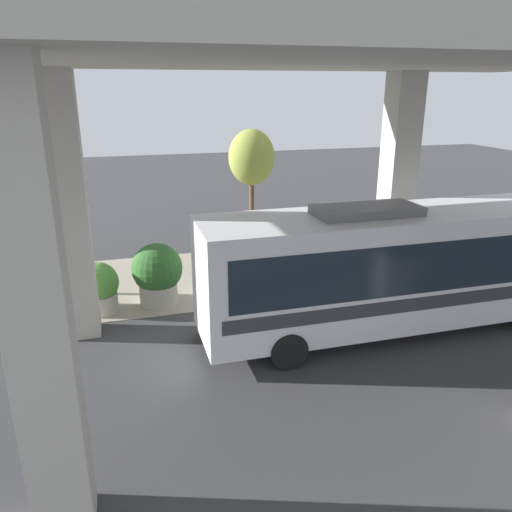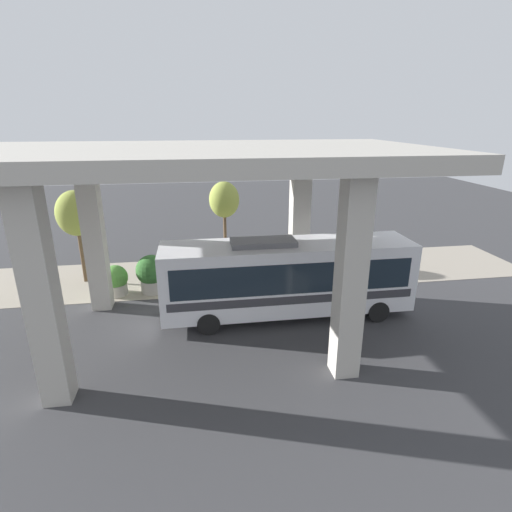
{
  "view_description": "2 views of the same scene",
  "coord_description": "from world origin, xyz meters",
  "px_view_note": "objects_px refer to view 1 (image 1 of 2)",
  "views": [
    {
      "loc": [
        14.62,
        -3.72,
        6.9
      ],
      "look_at": [
        1.62,
        -0.05,
        2.3
      ],
      "focal_mm": 35.0,
      "sensor_mm": 36.0,
      "label": 1
    },
    {
      "loc": [
        19.56,
        -0.14,
        8.99
      ],
      "look_at": [
        1.2,
        2.66,
        2.54
      ],
      "focal_mm": 28.0,
      "sensor_mm": 36.0,
      "label": 2
    }
  ],
  "objects_px": {
    "planter_middle": "(216,267)",
    "street_tree_far": "(22,179)",
    "bus": "(399,263)",
    "planter_front": "(157,274)",
    "street_tree_near": "(252,158)",
    "planter_extra": "(98,288)",
    "fire_hydrant": "(250,283)",
    "planter_back": "(291,263)"
  },
  "relations": [
    {
      "from": "fire_hydrant",
      "to": "planter_front",
      "type": "relative_size",
      "value": 0.42
    },
    {
      "from": "planter_front",
      "to": "street_tree_far",
      "type": "distance_m",
      "value": 5.38
    },
    {
      "from": "fire_hydrant",
      "to": "planter_extra",
      "type": "relative_size",
      "value": 0.53
    },
    {
      "from": "fire_hydrant",
      "to": "planter_middle",
      "type": "bearing_deg",
      "value": -125.25
    },
    {
      "from": "bus",
      "to": "street_tree_near",
      "type": "height_order",
      "value": "street_tree_near"
    },
    {
      "from": "fire_hydrant",
      "to": "planter_back",
      "type": "xyz_separation_m",
      "value": [
        -0.36,
        1.62,
        0.46
      ]
    },
    {
      "from": "bus",
      "to": "street_tree_near",
      "type": "relative_size",
      "value": 2.17
    },
    {
      "from": "street_tree_far",
      "to": "fire_hydrant",
      "type": "bearing_deg",
      "value": 73.19
    },
    {
      "from": "fire_hydrant",
      "to": "planter_back",
      "type": "distance_m",
      "value": 1.72
    },
    {
      "from": "bus",
      "to": "planter_front",
      "type": "relative_size",
      "value": 5.55
    },
    {
      "from": "planter_back",
      "to": "fire_hydrant",
      "type": "bearing_deg",
      "value": -77.34
    },
    {
      "from": "planter_front",
      "to": "planter_extra",
      "type": "relative_size",
      "value": 1.26
    },
    {
      "from": "bus",
      "to": "planter_front",
      "type": "bearing_deg",
      "value": -119.73
    },
    {
      "from": "planter_extra",
      "to": "bus",
      "type": "bearing_deg",
      "value": 66.72
    },
    {
      "from": "planter_middle",
      "to": "planter_extra",
      "type": "height_order",
      "value": "planter_middle"
    },
    {
      "from": "planter_front",
      "to": "planter_extra",
      "type": "distance_m",
      "value": 1.91
    },
    {
      "from": "planter_middle",
      "to": "street_tree_far",
      "type": "distance_m",
      "value": 7.01
    },
    {
      "from": "street_tree_near",
      "to": "planter_back",
      "type": "bearing_deg",
      "value": 7.72
    },
    {
      "from": "bus",
      "to": "street_tree_far",
      "type": "relative_size",
      "value": 2.18
    },
    {
      "from": "planter_middle",
      "to": "bus",
      "type": "bearing_deg",
      "value": 45.6
    },
    {
      "from": "planter_back",
      "to": "street_tree_near",
      "type": "relative_size",
      "value": 0.33
    },
    {
      "from": "planter_extra",
      "to": "street_tree_far",
      "type": "distance_m",
      "value": 4.41
    },
    {
      "from": "planter_front",
      "to": "planter_middle",
      "type": "distance_m",
      "value": 2.2
    },
    {
      "from": "street_tree_far",
      "to": "street_tree_near",
      "type": "bearing_deg",
      "value": 102.21
    },
    {
      "from": "bus",
      "to": "planter_middle",
      "type": "distance_m",
      "value": 6.41
    },
    {
      "from": "bus",
      "to": "street_tree_near",
      "type": "bearing_deg",
      "value": -163.11
    },
    {
      "from": "bus",
      "to": "planter_extra",
      "type": "relative_size",
      "value": 7.0
    },
    {
      "from": "fire_hydrant",
      "to": "planter_extra",
      "type": "height_order",
      "value": "planter_extra"
    },
    {
      "from": "fire_hydrant",
      "to": "planter_back",
      "type": "relative_size",
      "value": 0.51
    },
    {
      "from": "planter_middle",
      "to": "street_tree_near",
      "type": "xyz_separation_m",
      "value": [
        -3.21,
        2.19,
        3.31
      ]
    },
    {
      "from": "planter_extra",
      "to": "street_tree_far",
      "type": "relative_size",
      "value": 0.31
    },
    {
      "from": "planter_middle",
      "to": "street_tree_far",
      "type": "relative_size",
      "value": 0.33
    },
    {
      "from": "street_tree_far",
      "to": "planter_extra",
      "type": "bearing_deg",
      "value": 44.24
    },
    {
      "from": "street_tree_near",
      "to": "street_tree_far",
      "type": "distance_m",
      "value": 8.47
    },
    {
      "from": "bus",
      "to": "street_tree_near",
      "type": "distance_m",
      "value": 8.22
    },
    {
      "from": "street_tree_near",
      "to": "planter_front",
      "type": "bearing_deg",
      "value": -48.03
    },
    {
      "from": "planter_middle",
      "to": "street_tree_far",
      "type": "bearing_deg",
      "value": -103.07
    },
    {
      "from": "planter_back",
      "to": "street_tree_far",
      "type": "distance_m",
      "value": 9.48
    },
    {
      "from": "planter_extra",
      "to": "fire_hydrant",
      "type": "bearing_deg",
      "value": 90.1
    },
    {
      "from": "bus",
      "to": "fire_hydrant",
      "type": "xyz_separation_m",
      "value": [
        -3.66,
        -3.44,
        -1.63
      ]
    },
    {
      "from": "fire_hydrant",
      "to": "planter_middle",
      "type": "xyz_separation_m",
      "value": [
        -0.74,
        -1.05,
        0.41
      ]
    },
    {
      "from": "planter_front",
      "to": "planter_back",
      "type": "relative_size",
      "value": 1.2
    }
  ]
}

